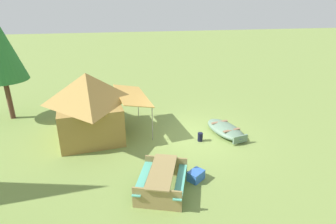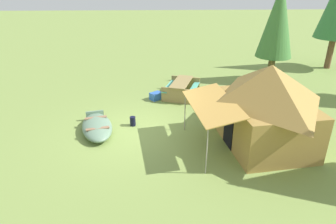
{
  "view_description": "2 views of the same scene",
  "coord_description": "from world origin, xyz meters",
  "px_view_note": "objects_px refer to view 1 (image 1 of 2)",
  "views": [
    {
      "loc": [
        -10.87,
        3.06,
        5.73
      ],
      "look_at": [
        0.31,
        1.08,
        1.09
      ],
      "focal_mm": 30.39,
      "sensor_mm": 36.0,
      "label": 1
    },
    {
      "loc": [
        10.14,
        0.79,
        5.45
      ],
      "look_at": [
        0.4,
        1.17,
        0.98
      ],
      "focal_mm": 32.74,
      "sensor_mm": 36.0,
      "label": 2
    }
  ],
  "objects_px": {
    "beached_rowboat": "(225,129)",
    "cooler_box": "(196,176)",
    "canvas_cabin_tent": "(89,104)",
    "fuel_can": "(200,137)",
    "picnic_table": "(162,178)"
  },
  "relations": [
    {
      "from": "fuel_can",
      "to": "picnic_table",
      "type": "bearing_deg",
      "value": 144.9
    },
    {
      "from": "picnic_table",
      "to": "fuel_can",
      "type": "xyz_separation_m",
      "value": [
        3.01,
        -2.12,
        -0.29
      ]
    },
    {
      "from": "canvas_cabin_tent",
      "to": "cooler_box",
      "type": "relative_size",
      "value": 8.13
    },
    {
      "from": "canvas_cabin_tent",
      "to": "picnic_table",
      "type": "bearing_deg",
      "value": -151.34
    },
    {
      "from": "beached_rowboat",
      "to": "cooler_box",
      "type": "distance_m",
      "value": 3.82
    },
    {
      "from": "canvas_cabin_tent",
      "to": "cooler_box",
      "type": "height_order",
      "value": "canvas_cabin_tent"
    },
    {
      "from": "beached_rowboat",
      "to": "cooler_box",
      "type": "bearing_deg",
      "value": 144.72
    },
    {
      "from": "canvas_cabin_tent",
      "to": "cooler_box",
      "type": "distance_m",
      "value": 5.68
    },
    {
      "from": "picnic_table",
      "to": "beached_rowboat",
      "type": "bearing_deg",
      "value": -44.46
    },
    {
      "from": "picnic_table",
      "to": "cooler_box",
      "type": "height_order",
      "value": "picnic_table"
    },
    {
      "from": "beached_rowboat",
      "to": "picnic_table",
      "type": "xyz_separation_m",
      "value": [
        -3.48,
        3.41,
        0.26
      ]
    },
    {
      "from": "beached_rowboat",
      "to": "canvas_cabin_tent",
      "type": "distance_m",
      "value": 6.09
    },
    {
      "from": "cooler_box",
      "to": "beached_rowboat",
      "type": "bearing_deg",
      "value": -35.28
    },
    {
      "from": "beached_rowboat",
      "to": "fuel_can",
      "type": "bearing_deg",
      "value": 109.65
    },
    {
      "from": "picnic_table",
      "to": "cooler_box",
      "type": "bearing_deg",
      "value": -73.33
    }
  ]
}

